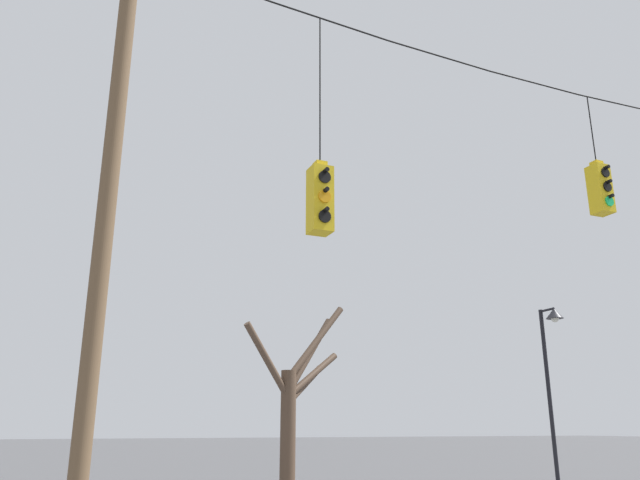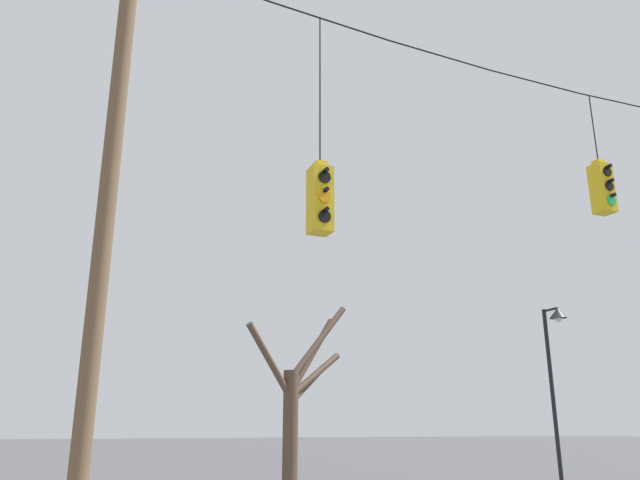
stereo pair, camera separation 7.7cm
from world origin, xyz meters
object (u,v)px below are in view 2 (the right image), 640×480
Objects in this scene: bare_tree at (297,401)px; traffic_light_near_right_pole at (320,198)px; street_lamp at (555,350)px; utility_pole_left at (107,206)px; traffic_light_near_left_pole at (602,188)px.

traffic_light_near_right_pole is at bearing -108.24° from bare_tree.
utility_pole_left is at bearing -155.51° from street_lamp.
utility_pole_left is at bearing -127.54° from bare_tree.
utility_pole_left reaches higher than traffic_light_near_right_pole.
utility_pole_left is 1.77× the size of street_lamp.
traffic_light_near_right_pole reaches higher than street_lamp.
traffic_light_near_left_pole is at bearing -123.95° from street_lamp.
street_lamp is (13.24, 6.03, -0.66)m from utility_pole_left.
traffic_light_near_right_pole is 1.50× the size of traffic_light_near_left_pole.
traffic_light_near_left_pole is at bearing -62.65° from bare_tree.
street_lamp is at bearing -8.12° from bare_tree.
traffic_light_near_left_pole reaches higher than street_lamp.
traffic_light_near_right_pole is (3.13, -0.00, 0.57)m from utility_pole_left.
traffic_light_near_right_pole reaches higher than traffic_light_near_left_pole.
traffic_light_near_left_pole is at bearing 0.00° from traffic_light_near_right_pole.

